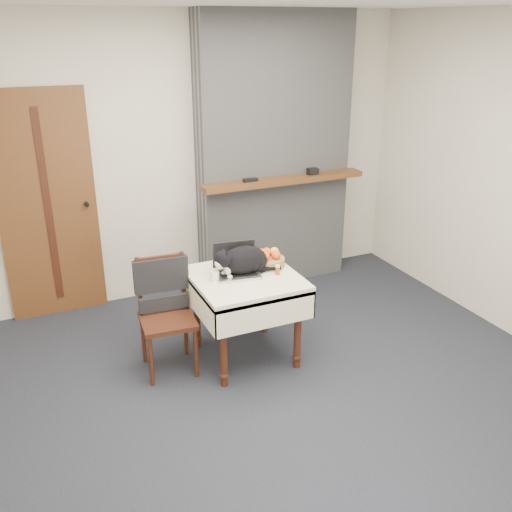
{
  "coord_description": "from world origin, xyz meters",
  "views": [
    {
      "loc": [
        -1.49,
        -3.05,
        2.46
      ],
      "look_at": [
        0.11,
        0.51,
        0.87
      ],
      "focal_mm": 40.0,
      "sensor_mm": 36.0,
      "label": 1
    }
  ],
  "objects_px": {
    "laptop": "(236,266)",
    "cat": "(245,260)",
    "door": "(48,207)",
    "cream_jar": "(215,276)",
    "pill_bottle": "(278,270)",
    "chair": "(164,298)",
    "fruit_basket": "(269,259)",
    "side_table": "(245,290)"
  },
  "relations": [
    {
      "from": "laptop",
      "to": "cat",
      "type": "distance_m",
      "value": 0.08
    },
    {
      "from": "door",
      "to": "chair",
      "type": "xyz_separation_m",
      "value": [
        0.65,
        -1.25,
        -0.44
      ]
    },
    {
      "from": "door",
      "to": "fruit_basket",
      "type": "height_order",
      "value": "door"
    },
    {
      "from": "fruit_basket",
      "to": "side_table",
      "type": "bearing_deg",
      "value": -157.16
    },
    {
      "from": "pill_bottle",
      "to": "fruit_basket",
      "type": "bearing_deg",
      "value": 85.54
    },
    {
      "from": "cream_jar",
      "to": "fruit_basket",
      "type": "xyz_separation_m",
      "value": [
        0.49,
        0.09,
        0.02
      ]
    },
    {
      "from": "laptop",
      "to": "fruit_basket",
      "type": "height_order",
      "value": "laptop"
    },
    {
      "from": "cream_jar",
      "to": "laptop",
      "type": "bearing_deg",
      "value": 18.45
    },
    {
      "from": "door",
      "to": "fruit_basket",
      "type": "bearing_deg",
      "value": -41.19
    },
    {
      "from": "laptop",
      "to": "door",
      "type": "bearing_deg",
      "value": 140.54
    },
    {
      "from": "side_table",
      "to": "cream_jar",
      "type": "distance_m",
      "value": 0.28
    },
    {
      "from": "door",
      "to": "laptop",
      "type": "bearing_deg",
      "value": -47.95
    },
    {
      "from": "door",
      "to": "cream_jar",
      "type": "bearing_deg",
      "value": -54.3
    },
    {
      "from": "side_table",
      "to": "chair",
      "type": "bearing_deg",
      "value": 164.8
    },
    {
      "from": "door",
      "to": "pill_bottle",
      "type": "height_order",
      "value": "door"
    },
    {
      "from": "cat",
      "to": "fruit_basket",
      "type": "bearing_deg",
      "value": 4.49
    },
    {
      "from": "pill_bottle",
      "to": "chair",
      "type": "bearing_deg",
      "value": 164.3
    },
    {
      "from": "laptop",
      "to": "pill_bottle",
      "type": "bearing_deg",
      "value": -20.15
    },
    {
      "from": "cat",
      "to": "pill_bottle",
      "type": "height_order",
      "value": "cat"
    },
    {
      "from": "door",
      "to": "laptop",
      "type": "xyz_separation_m",
      "value": [
        1.2,
        -1.33,
        -0.24
      ]
    },
    {
      "from": "fruit_basket",
      "to": "cat",
      "type": "bearing_deg",
      "value": -166.05
    },
    {
      "from": "fruit_basket",
      "to": "chair",
      "type": "xyz_separation_m",
      "value": [
        -0.84,
        0.06,
        -0.19
      ]
    },
    {
      "from": "side_table",
      "to": "cream_jar",
      "type": "bearing_deg",
      "value": 176.83
    },
    {
      "from": "door",
      "to": "chair",
      "type": "relative_size",
      "value": 2.26
    },
    {
      "from": "door",
      "to": "cat",
      "type": "height_order",
      "value": "door"
    },
    {
      "from": "laptop",
      "to": "pill_bottle",
      "type": "height_order",
      "value": "laptop"
    },
    {
      "from": "door",
      "to": "cat",
      "type": "xyz_separation_m",
      "value": [
        1.26,
        -1.37,
        -0.19
      ]
    },
    {
      "from": "side_table",
      "to": "cream_jar",
      "type": "xyz_separation_m",
      "value": [
        -0.24,
        0.01,
        0.15
      ]
    },
    {
      "from": "chair",
      "to": "side_table",
      "type": "bearing_deg",
      "value": -10.55
    },
    {
      "from": "side_table",
      "to": "cream_jar",
      "type": "height_order",
      "value": "cream_jar"
    },
    {
      "from": "laptop",
      "to": "fruit_basket",
      "type": "distance_m",
      "value": 0.29
    },
    {
      "from": "side_table",
      "to": "chair",
      "type": "height_order",
      "value": "chair"
    },
    {
      "from": "cat",
      "to": "cream_jar",
      "type": "height_order",
      "value": "cat"
    },
    {
      "from": "pill_bottle",
      "to": "chair",
      "type": "xyz_separation_m",
      "value": [
        -0.83,
        0.23,
        -0.18
      ]
    },
    {
      "from": "laptop",
      "to": "cat",
      "type": "xyz_separation_m",
      "value": [
        0.06,
        -0.03,
        0.05
      ]
    },
    {
      "from": "pill_bottle",
      "to": "side_table",
      "type": "bearing_deg",
      "value": 163.07
    },
    {
      "from": "side_table",
      "to": "cat",
      "type": "height_order",
      "value": "cat"
    },
    {
      "from": "laptop",
      "to": "cat",
      "type": "height_order",
      "value": "cat"
    },
    {
      "from": "cat",
      "to": "cream_jar",
      "type": "relative_size",
      "value": 7.34
    },
    {
      "from": "laptop",
      "to": "fruit_basket",
      "type": "xyz_separation_m",
      "value": [
        0.29,
        0.03,
        -0.0
      ]
    },
    {
      "from": "pill_bottle",
      "to": "cream_jar",
      "type": "bearing_deg",
      "value": 169.81
    },
    {
      "from": "cat",
      "to": "laptop",
      "type": "bearing_deg",
      "value": 141.23
    }
  ]
}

